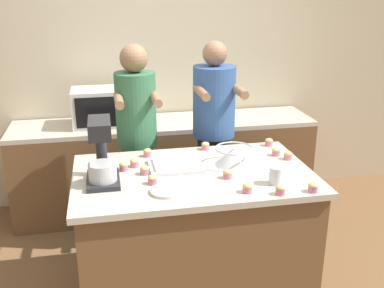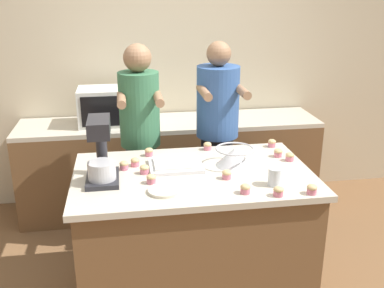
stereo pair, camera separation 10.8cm
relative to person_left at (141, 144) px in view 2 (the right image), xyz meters
name	(u,v)px [view 2 (the right image)]	position (x,y,z in m)	size (l,w,h in m)	color
back_wall	(165,66)	(0.30, 0.98, 0.45)	(10.00, 0.06, 2.70)	beige
island_counter	(193,235)	(0.30, -0.73, -0.42)	(1.54, 0.95, 0.94)	brown
back_counter	(171,165)	(0.30, 0.63, -0.45)	(2.80, 0.60, 0.89)	brown
person_left	(141,144)	(0.00, 0.00, 0.00)	(0.33, 0.50, 1.69)	#33384C
person_right	(217,141)	(0.62, 0.00, -0.01)	(0.35, 0.51, 1.69)	#232328
stand_mixer	(101,154)	(-0.27, -0.77, 0.22)	(0.20, 0.30, 0.41)	#232328
mixing_bowl	(235,156)	(0.60, -0.65, 0.11)	(0.26, 0.26, 0.12)	#BCBCC1
baking_tray	(176,165)	(0.20, -0.63, 0.06)	(0.35, 0.28, 0.04)	silver
microwave_oven	(107,106)	(-0.27, 0.63, 0.16)	(0.50, 0.36, 0.33)	silver
drinking_glass	(275,177)	(0.76, -1.00, 0.10)	(0.08, 0.08, 0.11)	silver
small_plate	(164,191)	(0.09, -0.99, 0.05)	(0.19, 0.19, 0.02)	beige
cupcake_0	(278,191)	(0.73, -1.15, 0.07)	(0.06, 0.06, 0.06)	#D17084
cupcake_1	(151,179)	(0.02, -0.86, 0.07)	(0.06, 0.06, 0.06)	#D17084
cupcake_2	(245,189)	(0.56, -1.08, 0.07)	(0.06, 0.06, 0.06)	#D17084
cupcake_3	(207,146)	(0.48, -0.32, 0.07)	(0.06, 0.06, 0.06)	#D17084
cupcake_4	(290,157)	(1.00, -0.63, 0.07)	(0.06, 0.06, 0.06)	#D17084
cupcake_5	(135,162)	(-0.06, -0.56, 0.07)	(0.06, 0.06, 0.06)	#D17084
cupcake_6	(312,189)	(0.94, -1.15, 0.07)	(0.06, 0.06, 0.06)	#D17084
cupcake_7	(149,152)	(0.04, -0.38, 0.07)	(0.06, 0.06, 0.06)	#D17084
cupcake_8	(144,169)	(-0.01, -0.70, 0.07)	(0.06, 0.06, 0.06)	#D17084
cupcake_9	(278,153)	(0.94, -0.54, 0.07)	(0.06, 0.06, 0.06)	#D17084
cupcake_10	(124,165)	(-0.14, -0.61, 0.07)	(0.06, 0.06, 0.06)	#D17084
cupcake_11	(227,174)	(0.50, -0.86, 0.07)	(0.06, 0.06, 0.06)	#D17084
cupcake_12	(272,143)	(0.97, -0.34, 0.07)	(0.06, 0.06, 0.06)	#D17084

